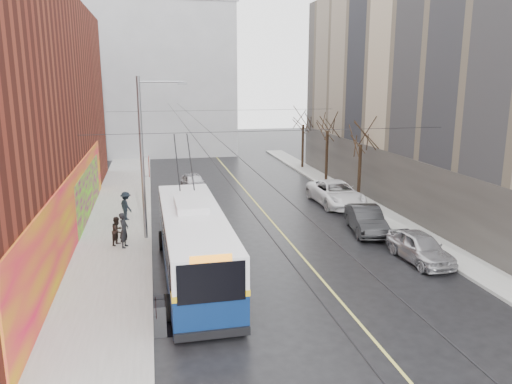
% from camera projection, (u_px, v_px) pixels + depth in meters
% --- Properties ---
extents(ground, '(140.00, 140.00, 0.00)m').
position_uv_depth(ground, '(308.00, 308.00, 19.76)').
color(ground, black).
rests_on(ground, ground).
extents(sidewalk_left, '(4.00, 60.00, 0.15)m').
position_uv_depth(sidewalk_left, '(117.00, 230.00, 29.58)').
color(sidewalk_left, gray).
rests_on(sidewalk_left, ground).
extents(sidewalk_right, '(2.00, 60.00, 0.15)m').
position_uv_depth(sidewalk_right, '(382.00, 214.00, 33.00)').
color(sidewalk_right, gray).
rests_on(sidewalk_right, ground).
extents(lane_line, '(0.12, 50.00, 0.01)m').
position_uv_depth(lane_line, '(265.00, 214.00, 33.42)').
color(lane_line, '#BFB74C').
rests_on(lane_line, ground).
extents(building_right, '(14.06, 36.00, 16.00)m').
position_uv_depth(building_right, '(482.00, 91.00, 34.75)').
color(building_right, tan).
rests_on(building_right, ground).
extents(building_far, '(20.50, 12.10, 18.00)m').
position_uv_depth(building_far, '(146.00, 77.00, 59.45)').
color(building_far, gray).
rests_on(building_far, ground).
extents(streetlight_pole, '(2.65, 0.60, 9.00)m').
position_uv_depth(streetlight_pole, '(145.00, 155.00, 26.98)').
color(streetlight_pole, slate).
rests_on(streetlight_pole, ground).
extents(catenary_wires, '(18.00, 60.00, 0.22)m').
position_uv_depth(catenary_wires, '(202.00, 120.00, 31.94)').
color(catenary_wires, black).
extents(tree_near, '(3.20, 3.20, 6.40)m').
position_uv_depth(tree_near, '(361.00, 134.00, 35.72)').
color(tree_near, black).
rests_on(tree_near, ground).
extents(tree_mid, '(3.20, 3.20, 6.68)m').
position_uv_depth(tree_mid, '(328.00, 122.00, 42.33)').
color(tree_mid, black).
rests_on(tree_mid, ground).
extents(tree_far, '(3.20, 3.20, 6.57)m').
position_uv_depth(tree_far, '(303.00, 117.00, 49.03)').
color(tree_far, black).
rests_on(tree_far, ground).
extents(puddle, '(2.36, 3.68, 0.01)m').
position_uv_depth(puddle, '(166.00, 314.00, 19.25)').
color(puddle, black).
rests_on(puddle, ground).
extents(pigeons_flying, '(3.95, 3.87, 1.79)m').
position_uv_depth(pigeons_flying, '(216.00, 109.00, 28.13)').
color(pigeons_flying, slate).
extents(trolleybus, '(3.04, 12.50, 5.89)m').
position_uv_depth(trolleybus, '(194.00, 242.00, 22.55)').
color(trolleybus, '#091F4A').
rests_on(trolleybus, ground).
extents(parked_car_a, '(1.92, 4.41, 1.48)m').
position_uv_depth(parked_car_a, '(420.00, 247.00, 24.61)').
color(parked_car_a, '#B3B3B8').
rests_on(parked_car_a, ground).
extents(parked_car_b, '(2.41, 4.89, 1.54)m').
position_uv_depth(parked_car_b, '(366.00, 220.00, 29.26)').
color(parked_car_b, black).
rests_on(parked_car_b, ground).
extents(parked_car_c, '(2.90, 6.09, 1.68)m').
position_uv_depth(parked_car_c, '(336.00, 193.00, 35.68)').
color(parked_car_c, white).
rests_on(parked_car_c, ground).
extents(following_car, '(2.07, 4.38, 1.45)m').
position_uv_depth(following_car, '(194.00, 183.00, 39.82)').
color(following_car, '#B8B8BD').
rests_on(following_car, ground).
extents(pedestrian_a, '(0.61, 0.78, 1.87)m').
position_uv_depth(pedestrian_a, '(124.00, 230.00, 26.20)').
color(pedestrian_a, black).
rests_on(pedestrian_a, sidewalk_left).
extents(pedestrian_b, '(0.88, 0.94, 1.55)m').
position_uv_depth(pedestrian_b, '(117.00, 231.00, 26.63)').
color(pedestrian_b, black).
rests_on(pedestrian_b, sidewalk_left).
extents(pedestrian_c, '(1.15, 1.34, 1.79)m').
position_uv_depth(pedestrian_c, '(126.00, 206.00, 31.36)').
color(pedestrian_c, black).
rests_on(pedestrian_c, sidewalk_left).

